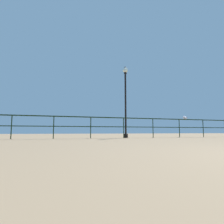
{
  "coord_description": "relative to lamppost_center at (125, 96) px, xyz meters",
  "views": [
    {
      "loc": [
        -3.68,
        -0.56,
        0.34
      ],
      "look_at": [
        -0.83,
        8.14,
        1.33
      ],
      "focal_mm": 29.16,
      "sensor_mm": 36.0,
      "label": 1
    }
  ],
  "objects": [
    {
      "name": "pier_railing",
      "position": [
        -0.21,
        -0.2,
        -1.52
      ],
      "size": [
        25.41,
        0.05,
        1.11
      ],
      "color": "black",
      "rests_on": "ground_plane"
    },
    {
      "name": "lamppost_center",
      "position": [
        0.0,
        0.0,
        0.0
      ],
      "size": [
        0.29,
        0.29,
        4.1
      ],
      "color": "black",
      "rests_on": "ground_plane"
    },
    {
      "name": "seagull_on_rail",
      "position": [
        3.88,
        -0.18,
        -1.13
      ],
      "size": [
        0.18,
        0.44,
        0.21
      ],
      "color": "white",
      "rests_on": "pier_railing"
    }
  ]
}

